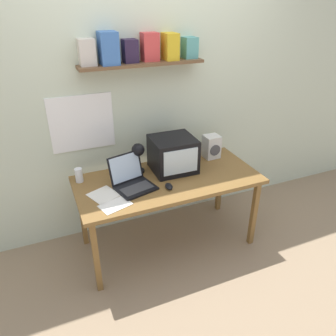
# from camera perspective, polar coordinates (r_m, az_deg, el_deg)

# --- Properties ---
(ground_plane) EXTENTS (12.00, 12.00, 0.00)m
(ground_plane) POSITION_cam_1_polar(r_m,az_deg,el_deg) (3.25, -0.00, -12.79)
(ground_plane) COLOR #967D61
(back_wall) EXTENTS (5.60, 0.24, 2.60)m
(back_wall) POSITION_cam_1_polar(r_m,az_deg,el_deg) (3.04, -3.90, 12.48)
(back_wall) COLOR beige
(back_wall) RESTS_ON ground_plane
(corner_desk) EXTENTS (1.58, 0.74, 0.71)m
(corner_desk) POSITION_cam_1_polar(r_m,az_deg,el_deg) (2.86, -0.00, -2.83)
(corner_desk) COLOR brown
(corner_desk) RESTS_ON ground_plane
(crt_monitor) EXTENTS (0.39, 0.37, 0.31)m
(crt_monitor) POSITION_cam_1_polar(r_m,az_deg,el_deg) (2.91, 0.87, 2.43)
(crt_monitor) COLOR black
(crt_monitor) RESTS_ON corner_desk
(laptop) EXTENTS (0.37, 0.37, 0.25)m
(laptop) POSITION_cam_1_polar(r_m,az_deg,el_deg) (2.71, -6.41, -1.95)
(laptop) COLOR black
(laptop) RESTS_ON corner_desk
(desk_lamp) EXTENTS (0.13, 0.17, 0.30)m
(desk_lamp) POSITION_cam_1_polar(r_m,az_deg,el_deg) (2.80, -5.23, 2.71)
(desk_lamp) COLOR black
(desk_lamp) RESTS_ON corner_desk
(juice_glass) EXTENTS (0.06, 0.06, 0.12)m
(juice_glass) POSITION_cam_1_polar(r_m,az_deg,el_deg) (2.86, -15.24, -1.33)
(juice_glass) COLOR white
(juice_glass) RESTS_ON corner_desk
(space_heater) EXTENTS (0.15, 0.14, 0.22)m
(space_heater) POSITION_cam_1_polar(r_m,az_deg,el_deg) (3.19, 7.58, 3.72)
(space_heater) COLOR silver
(space_heater) RESTS_ON corner_desk
(computer_mouse) EXTENTS (0.08, 0.11, 0.03)m
(computer_mouse) POSITION_cam_1_polar(r_m,az_deg,el_deg) (2.69, 0.14, -3.20)
(computer_mouse) COLOR black
(computer_mouse) RESTS_ON corner_desk
(printed_handout) EXTENTS (0.26, 0.21, 0.00)m
(printed_handout) POSITION_cam_1_polar(r_m,az_deg,el_deg) (2.52, -9.17, -6.38)
(printed_handout) COLOR white
(printed_handout) RESTS_ON corner_desk
(open_notebook) EXTENTS (0.27, 0.27, 0.00)m
(open_notebook) POSITION_cam_1_polar(r_m,az_deg,el_deg) (2.65, -11.14, -4.60)
(open_notebook) COLOR white
(open_notebook) RESTS_ON corner_desk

